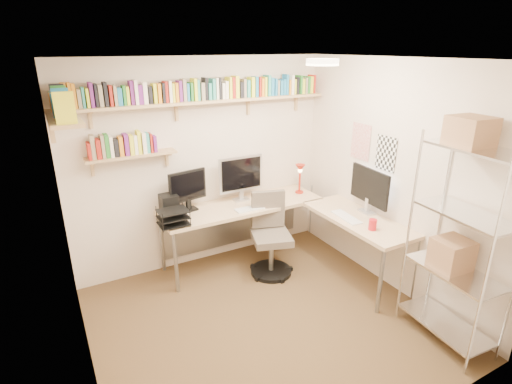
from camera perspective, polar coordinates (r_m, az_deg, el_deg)
ground at (r=4.21m, az=1.29°, el=-17.95°), size 3.20×3.20×0.00m
room_shell at (r=3.48m, az=1.54°, el=2.57°), size 3.24×3.04×2.52m
wall_shelves at (r=4.38m, az=-12.19°, el=12.17°), size 3.12×1.09×0.80m
corner_desk at (r=4.73m, az=0.96°, el=-2.57°), size 2.40×1.99×1.35m
office_chair at (r=4.81m, az=2.07°, el=-6.88°), size 0.55×0.56×0.99m
wire_rack at (r=3.84m, az=27.16°, el=-3.21°), size 0.48×0.87×2.07m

